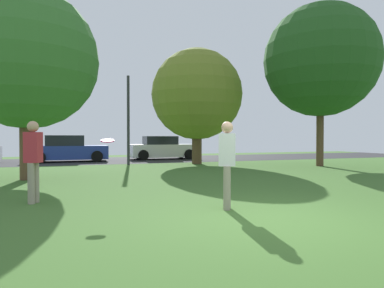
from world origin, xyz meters
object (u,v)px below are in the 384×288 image
Objects in this scene: maple_tree_far at (26,59)px; person_catcher at (227,161)px; maple_tree_near at (197,95)px; parked_car_blue at (68,150)px; person_thrower at (33,158)px; frisbee_disc at (107,141)px; street_lamp_post at (128,120)px; birch_tree_lone at (321,61)px; parked_car_white at (163,149)px.

maple_tree_far is 8.21m from person_catcher.
maple_tree_near is 8.09m from parked_car_blue.
person_thrower reaches higher than frisbee_disc.
street_lamp_post is at bearing 49.61° from maple_tree_far.
birch_tree_lone reaches higher than parked_car_blue.
person_thrower is 12.70m from parked_car_blue.
maple_tree_near reaches higher than parked_car_white.
street_lamp_post is (4.05, 4.76, -1.73)m from maple_tree_far.
parked_car_blue is (-3.12, 14.58, -0.26)m from person_catcher.
street_lamp_post is (2.90, -3.49, 1.57)m from parked_car_blue.
frisbee_disc is 10.19m from street_lamp_post.
parked_car_blue is at bearing -50.45° from person_catcher.
parked_car_blue is 5.69m from parked_car_white.
birch_tree_lone is 1.30× the size of maple_tree_near.
person_catcher is 15.18m from parked_car_white.
frisbee_disc is 13.50m from parked_car_blue.
frisbee_disc is at bearing -108.86° from parked_car_white.
person_catcher is at bearing -107.27° from maple_tree_near.
parked_car_blue is at bearing 94.03° from frisbee_disc.
person_thrower is at bearing -110.37° from street_lamp_post.
birch_tree_lone is 11.99m from person_catcher.
parked_car_white is (-5.93, 7.59, -4.44)m from birch_tree_lone.
birch_tree_lone is 4.59× the size of person_catcher.
maple_tree_near reaches higher than frisbee_disc.
birch_tree_lone is 13.93m from person_thrower.
person_catcher is 14.91m from parked_car_blue.
person_thrower is 0.39× the size of street_lamp_post.
street_lamp_post is at bearing -125.62° from parked_car_white.
maple_tree_near reaches higher than person_catcher.
maple_tree_near is 3.54× the size of person_catcher.
frisbee_disc is 0.07× the size of parked_car_blue.
frisbee_disc is at bearing -119.89° from maple_tree_near.
birch_tree_lone reaches higher than parked_car_white.
parked_car_white is at bearing 99.99° from maple_tree_near.
person_thrower is at bearing -115.34° from parked_car_white.
person_thrower is at bearing -128.37° from maple_tree_near.
parked_car_blue is 0.94× the size of street_lamp_post.
birch_tree_lone reaches higher than maple_tree_near.
street_lamp_post is (-2.77, -3.87, 1.58)m from parked_car_white.
person_thrower is at bearing 152.52° from frisbee_disc.
parked_car_white is (6.83, 8.63, -3.31)m from maple_tree_far.
maple_tree_near is at bearing -31.35° from parked_car_blue.
birch_tree_lone is (12.76, 1.05, 1.14)m from maple_tree_far.
maple_tree_far is 0.80× the size of birch_tree_lone.
person_catcher is 0.40× the size of parked_car_blue.
person_thrower is 4.09m from person_catcher.
maple_tree_near is 1.45× the size of parked_car_white.
birch_tree_lone is 1.85× the size of parked_car_blue.
maple_tree_far is 20.78× the size of frisbee_disc.
maple_tree_near reaches higher than person_thrower.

